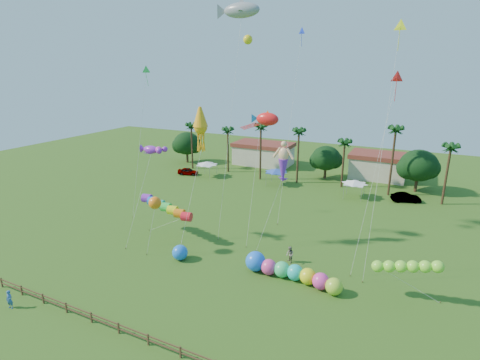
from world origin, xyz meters
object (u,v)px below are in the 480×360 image
at_px(caterpillar_inflatable, 289,271).
at_px(blue_ball, 180,252).
at_px(spectator_b, 290,255).
at_px(car_b, 406,198).
at_px(spectator_a, 9,300).
at_px(car_a, 188,171).

height_order(caterpillar_inflatable, blue_ball, caterpillar_inflatable).
height_order(spectator_b, blue_ball, spectator_b).
xyz_separation_m(car_b, caterpillar_inflatable, (-9.23, -29.93, 0.15)).
xyz_separation_m(spectator_a, caterpillar_inflatable, (20.62, 15.43, 0.02)).
height_order(spectator_a, spectator_b, spectator_b).
bearing_deg(spectator_b, car_a, -175.26).
distance_m(caterpillar_inflatable, blue_ball, 12.25).
xyz_separation_m(car_b, spectator_a, (-29.85, -45.35, 0.14)).
height_order(spectator_a, caterpillar_inflatable, caterpillar_inflatable).
bearing_deg(caterpillar_inflatable, spectator_b, 110.89).
xyz_separation_m(spectator_a, spectator_b, (19.62, 18.71, 0.08)).
bearing_deg(spectator_a, spectator_b, 35.07).
xyz_separation_m(spectator_b, caterpillar_inflatable, (0.99, -3.28, -0.06)).
bearing_deg(spectator_b, car_b, 113.24).
bearing_deg(spectator_b, spectator_a, -92.14).
distance_m(spectator_b, caterpillar_inflatable, 3.43).
xyz_separation_m(car_a, spectator_b, (29.71, -24.49, 0.25)).
distance_m(car_b, blue_ball, 37.99).
height_order(car_b, spectator_b, spectator_b).
distance_m(car_b, spectator_a, 54.29).
relative_size(car_a, spectator_b, 2.17).
bearing_deg(blue_ball, spectator_b, 23.01).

